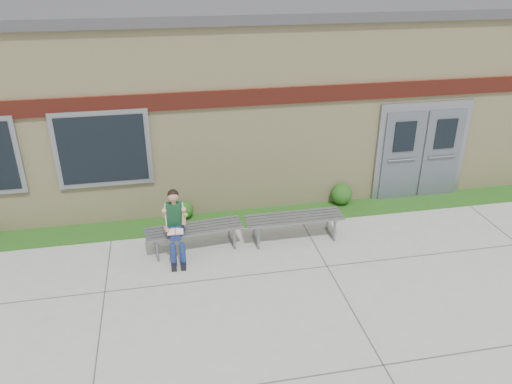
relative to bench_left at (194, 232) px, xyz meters
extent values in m
plane|color=#9E9E99|center=(1.36, -1.58, -0.37)|extent=(80.00, 80.00, 0.00)
cube|color=#254311|center=(1.36, 1.02, -0.36)|extent=(16.00, 0.80, 0.02)
cube|color=beige|center=(1.36, 4.42, 1.63)|extent=(16.00, 6.00, 4.00)
cube|color=#3F3F42|center=(1.36, 4.42, 3.73)|extent=(16.20, 6.20, 0.20)
cube|color=maroon|center=(1.36, 1.39, 2.23)|extent=(16.00, 0.06, 0.35)
cube|color=slate|center=(-1.64, 1.38, 1.33)|extent=(1.90, 0.08, 1.60)
cube|color=black|center=(-1.64, 1.34, 1.33)|extent=(1.70, 0.04, 1.40)
cube|color=slate|center=(5.36, 1.38, 0.78)|extent=(2.20, 0.08, 2.30)
cube|color=#565C67|center=(4.86, 1.33, 0.68)|extent=(0.92, 0.06, 2.10)
cube|color=#565C67|center=(5.86, 1.33, 0.68)|extent=(0.92, 0.06, 2.10)
cube|color=slate|center=(0.00, 0.00, 0.09)|extent=(1.90, 0.69, 0.04)
cube|color=slate|center=(-0.74, 0.00, -0.16)|extent=(0.09, 0.52, 0.42)
cube|color=slate|center=(0.74, 0.00, -0.16)|extent=(0.09, 0.52, 0.42)
cube|color=slate|center=(2.00, 0.00, 0.12)|extent=(1.96, 0.55, 0.04)
cube|color=slate|center=(1.22, 0.00, -0.15)|extent=(0.05, 0.54, 0.45)
cube|color=slate|center=(2.78, 0.00, -0.15)|extent=(0.05, 0.54, 0.45)
cube|color=navy|center=(-0.35, -0.05, 0.19)|extent=(0.33, 0.24, 0.15)
cube|color=#0F371E|center=(-0.35, -0.07, 0.48)|extent=(0.31, 0.20, 0.43)
sphere|color=tan|center=(-0.35, -0.08, 0.86)|extent=(0.21, 0.21, 0.20)
sphere|color=black|center=(-0.35, -0.06, 0.88)|extent=(0.22, 0.22, 0.21)
cylinder|color=navy|center=(-0.44, -0.29, 0.20)|extent=(0.16, 0.40, 0.14)
cylinder|color=navy|center=(-0.27, -0.30, 0.20)|extent=(0.16, 0.40, 0.14)
cylinder|color=navy|center=(-0.43, -0.52, -0.14)|extent=(0.11, 0.11, 0.47)
cylinder|color=navy|center=(-0.26, -0.53, -0.14)|extent=(0.11, 0.11, 0.47)
cube|color=black|center=(-0.44, -0.59, -0.33)|extent=(0.10, 0.25, 0.09)
cube|color=black|center=(-0.27, -0.59, -0.33)|extent=(0.10, 0.25, 0.09)
cylinder|color=tan|center=(-0.53, -0.12, 0.54)|extent=(0.09, 0.21, 0.25)
cylinder|color=tan|center=(-0.17, -0.13, 0.54)|extent=(0.09, 0.21, 0.25)
cube|color=white|center=(-0.36, -0.41, 0.30)|extent=(0.30, 0.22, 0.01)
cube|color=#D65054|center=(-0.36, -0.41, 0.29)|extent=(0.30, 0.23, 0.01)
sphere|color=#55B530|center=(-0.15, -0.27, 0.54)|extent=(0.08, 0.08, 0.08)
sphere|color=#254311|center=(-0.12, 1.27, -0.16)|extent=(0.39, 0.39, 0.39)
sphere|color=#254311|center=(3.46, 1.27, -0.11)|extent=(0.48, 0.48, 0.48)
camera|label=1|loc=(-0.43, -8.41, 4.91)|focal=35.00mm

